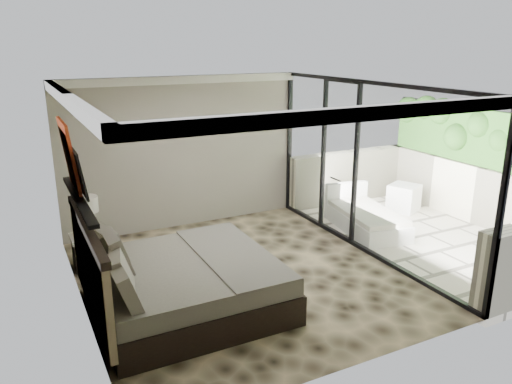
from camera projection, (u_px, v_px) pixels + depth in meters
name	position (u px, v px, depth m)	size (l,w,h in m)	color
floor	(242.00, 276.00, 7.47)	(5.00, 5.00, 0.00)	black
ceiling	(240.00, 87.00, 6.67)	(4.50, 5.00, 0.02)	silver
back_wall	(184.00, 153.00, 9.20)	(4.50, 0.02, 2.80)	gray
left_wall	(76.00, 210.00, 6.10)	(0.02, 5.00, 2.80)	gray
glass_wall	(367.00, 169.00, 8.04)	(0.08, 5.00, 2.80)	white
terrace_slab	(427.00, 238.00, 9.11)	(3.00, 5.00, 0.12)	beige
parapet_far	(483.00, 196.00, 9.52)	(0.30, 5.00, 1.10)	beige
foliage_hedge	(491.00, 139.00, 9.20)	(0.36, 4.60, 1.10)	#346D22
picture_ledge	(79.00, 199.00, 6.19)	(0.12, 2.20, 0.05)	black
bed	(179.00, 283.00, 6.45)	(2.37, 2.29, 1.31)	black
nightstand	(88.00, 253.00, 7.73)	(0.46, 0.46, 0.46)	black
table_lamp	(87.00, 211.00, 7.52)	(0.34, 0.34, 0.63)	black
abstract_canvas	(69.00, 155.00, 6.41)	(0.04, 0.90, 0.90)	red
framed_print	(80.00, 174.00, 6.09)	(0.03, 0.50, 0.60)	black
ottoman	(404.00, 198.00, 10.33)	(0.55, 0.55, 0.55)	silver
lounger	(365.00, 218.00, 9.32)	(1.15, 1.89, 0.70)	silver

